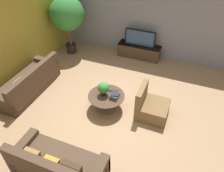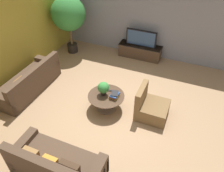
# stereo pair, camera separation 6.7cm
# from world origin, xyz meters

# --- Properties ---
(ground_plane) EXTENTS (24.00, 24.00, 0.00)m
(ground_plane) POSITION_xyz_m (0.00, 0.00, 0.00)
(ground_plane) COLOR #9E7A56
(back_wall_stone) EXTENTS (7.40, 0.12, 3.00)m
(back_wall_stone) POSITION_xyz_m (0.00, 3.26, 1.50)
(back_wall_stone) COLOR gray
(back_wall_stone) RESTS_ON ground
(side_wall_left) EXTENTS (0.12, 7.40, 3.00)m
(side_wall_left) POSITION_xyz_m (-3.26, 0.20, 1.50)
(side_wall_left) COLOR gold
(side_wall_left) RESTS_ON ground
(media_console) EXTENTS (1.57, 0.50, 0.48)m
(media_console) POSITION_xyz_m (-0.02, 2.94, 0.25)
(media_console) COLOR #473323
(media_console) RESTS_ON ground
(television) EXTENTS (1.10, 0.13, 0.58)m
(television) POSITION_xyz_m (-0.02, 2.94, 0.77)
(television) COLOR black
(television) RESTS_ON media_console
(coffee_table) EXTENTS (0.98, 0.98, 0.46)m
(coffee_table) POSITION_xyz_m (-0.07, -0.05, 0.32)
(coffee_table) COLOR #756656
(coffee_table) RESTS_ON ground
(couch_by_wall) EXTENTS (0.84, 2.20, 0.84)m
(couch_by_wall) POSITION_xyz_m (-2.52, -0.22, 0.28)
(couch_by_wall) COLOR #4C3828
(couch_by_wall) RESTS_ON ground
(couch_near_entry) EXTENTS (1.91, 0.84, 0.84)m
(couch_near_entry) POSITION_xyz_m (-0.21, -2.22, 0.29)
(couch_near_entry) COLOR #4C3828
(couch_near_entry) RESTS_ON ground
(armchair_wicker) EXTENTS (0.80, 0.76, 0.86)m
(armchair_wicker) POSITION_xyz_m (1.11, 0.15, 0.27)
(armchair_wicker) COLOR brown
(armchair_wicker) RESTS_ON ground
(potted_palm_tall) EXTENTS (1.20, 1.20, 2.10)m
(potted_palm_tall) POSITION_xyz_m (-2.54, 2.31, 1.47)
(potted_palm_tall) COLOR black
(potted_palm_tall) RESTS_ON ground
(potted_plant_tabletop) EXTENTS (0.31, 0.31, 0.39)m
(potted_plant_tabletop) POSITION_xyz_m (-0.15, -0.04, 0.68)
(potted_plant_tabletop) COLOR black
(potted_plant_tabletop) RESTS_ON coffee_table
(book_stack) EXTENTS (0.23, 0.32, 0.14)m
(book_stack) POSITION_xyz_m (0.16, -0.02, 0.52)
(book_stack) COLOR gold
(book_stack) RESTS_ON coffee_table
(remote_black) EXTENTS (0.16, 0.10, 0.02)m
(remote_black) POSITION_xyz_m (-0.01, 0.18, 0.47)
(remote_black) COLOR black
(remote_black) RESTS_ON coffee_table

